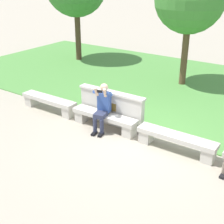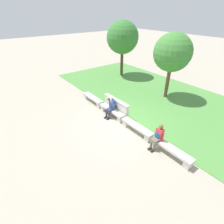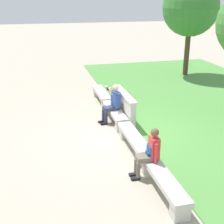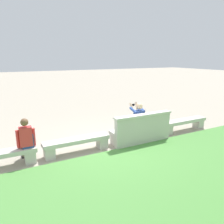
{
  "view_description": "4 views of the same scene",
  "coord_description": "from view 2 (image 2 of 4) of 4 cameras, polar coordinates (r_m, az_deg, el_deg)",
  "views": [
    {
      "loc": [
        3.55,
        -6.38,
        4.07
      ],
      "look_at": [
        -0.64,
        -0.26,
        0.71
      ],
      "focal_mm": 50.0,
      "sensor_mm": 36.0,
      "label": 1
    },
    {
      "loc": [
        6.19,
        -5.59,
        5.7
      ],
      "look_at": [
        -0.18,
        -0.69,
        0.93
      ],
      "focal_mm": 28.0,
      "sensor_mm": 36.0,
      "label": 2
    },
    {
      "loc": [
        8.63,
        -2.52,
        4.17
      ],
      "look_at": [
        0.02,
        -0.37,
        0.79
      ],
      "focal_mm": 50.0,
      "sensor_mm": 36.0,
      "label": 3
    },
    {
      "loc": [
        2.98,
        5.86,
        2.8
      ],
      "look_at": [
        -0.45,
        -0.67,
        0.93
      ],
      "focal_mm": 35.0,
      "sensor_mm": 36.0,
      "label": 4
    }
  ],
  "objects": [
    {
      "name": "tree_behind_wall",
      "position": [
        12.73,
        19.16,
        17.8
      ],
      "size": [
        2.52,
        2.52,
        4.48
      ],
      "color": "brown",
      "rests_on": "ground"
    },
    {
      "name": "bench_far",
      "position": [
        8.31,
        18.88,
        -11.88
      ],
      "size": [
        2.0,
        0.4,
        0.45
      ],
      "color": "beige",
      "rests_on": "ground"
    },
    {
      "name": "bench_main",
      "position": [
        12.22,
        -6.23,
        4.29
      ],
      "size": [
        2.0,
        0.4,
        0.45
      ],
      "color": "beige",
      "rests_on": "ground"
    },
    {
      "name": "tree_left_background",
      "position": [
        16.9,
        3.44,
        23.09
      ],
      "size": [
        2.85,
        2.85,
        4.92
      ],
      "color": "#4C3826",
      "rests_on": "ground"
    },
    {
      "name": "grass_strip",
      "position": [
        13.04,
        18.48,
        3.16
      ],
      "size": [
        20.49,
        8.0,
        0.03
      ],
      "primitive_type": "cube",
      "color": "#518E42",
      "rests_on": "ground"
    },
    {
      "name": "backpack",
      "position": [
        8.44,
        14.9,
        -7.54
      ],
      "size": [
        0.28,
        0.24,
        0.43
      ],
      "color": "#234C8C",
      "rests_on": "bench_far"
    },
    {
      "name": "bench_near",
      "position": [
        10.64,
        -0.02,
        0.21
      ],
      "size": [
        2.0,
        0.4,
        0.45
      ],
      "color": "beige",
      "rests_on": "ground"
    },
    {
      "name": "person_distant",
      "position": [
        8.34,
        14.8,
        -7.6
      ],
      "size": [
        0.48,
        0.68,
        1.26
      ],
      "color": "black",
      "rests_on": "ground"
    },
    {
      "name": "backrest_wall_with_plaque",
      "position": [
        10.72,
        1.42,
        1.76
      ],
      "size": [
        2.11,
        0.24,
        1.01
      ],
      "color": "beige",
      "rests_on": "ground"
    },
    {
      "name": "person_photographer",
      "position": [
        10.39,
        -0.36,
        2.15
      ],
      "size": [
        0.53,
        0.77,
        1.32
      ],
      "color": "black",
      "rests_on": "ground"
    },
    {
      "name": "ground_plane",
      "position": [
        10.1,
        3.73,
        -3.73
      ],
      "size": [
        80.0,
        80.0,
        0.0
      ],
      "primitive_type": "plane",
      "color": "#A89E8C"
    },
    {
      "name": "bench_mid",
      "position": [
        9.3,
        8.16,
        -5.16
      ],
      "size": [
        2.0,
        0.4,
        0.45
      ],
      "color": "beige",
      "rests_on": "ground"
    }
  ]
}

